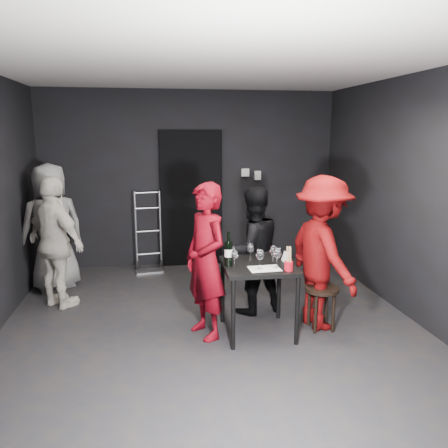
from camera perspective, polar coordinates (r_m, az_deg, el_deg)
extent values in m
cube|color=black|center=(4.78, -1.43, -13.75)|extent=(4.50, 5.00, 0.02)
cube|color=silver|center=(4.35, -1.62, 20.24)|extent=(4.50, 5.00, 0.02)
cube|color=black|center=(6.83, -4.35, 5.84)|extent=(4.50, 0.04, 2.70)
cube|color=black|center=(1.99, 8.32, -9.38)|extent=(4.50, 0.04, 2.70)
cube|color=black|center=(5.17, 24.07, 2.87)|extent=(0.04, 5.00, 2.70)
cube|color=black|center=(6.81, -4.27, 3.27)|extent=(0.95, 0.10, 2.10)
cube|color=#B7B7B2|center=(6.90, 2.77, 6.75)|extent=(0.12, 0.06, 0.12)
cube|color=#B7B7B2|center=(6.94, 4.39, 6.35)|extent=(0.10, 0.06, 0.14)
cylinder|color=#B2B2B7|center=(6.68, -11.42, -0.98)|extent=(0.03, 0.03, 1.21)
cylinder|color=#B2B2B7|center=(6.67, -8.30, -0.88)|extent=(0.03, 0.03, 1.21)
cube|color=#B2B2B7|center=(6.71, -9.68, -6.09)|extent=(0.40, 0.22, 0.03)
cylinder|color=black|center=(6.84, -11.23, -5.23)|extent=(0.04, 0.16, 0.16)
cylinder|color=black|center=(6.84, -8.17, -5.13)|extent=(0.04, 0.16, 0.16)
cube|color=black|center=(4.49, 4.52, -5.48)|extent=(0.72, 0.72, 0.04)
cylinder|color=black|center=(4.27, 1.20, -11.79)|extent=(0.04, 0.04, 0.71)
cylinder|color=black|center=(4.42, 9.55, -11.10)|extent=(0.04, 0.04, 0.71)
cylinder|color=black|center=(4.85, -0.18, -8.79)|extent=(0.04, 0.04, 0.71)
cylinder|color=black|center=(4.98, 7.18, -8.30)|extent=(0.04, 0.04, 0.71)
cylinder|color=black|center=(4.76, 12.68, -8.27)|extent=(0.36, 0.36, 0.04)
cylinder|color=black|center=(4.97, 13.19, -10.45)|extent=(0.04, 0.04, 0.41)
cylinder|color=black|center=(4.90, 11.04, -10.68)|extent=(0.04, 0.04, 0.41)
cylinder|color=black|center=(4.73, 11.87, -11.55)|extent=(0.04, 0.04, 0.41)
cylinder|color=black|center=(4.80, 14.09, -11.30)|extent=(0.04, 0.04, 0.41)
imported|color=maroon|center=(4.40, -2.40, -4.26)|extent=(0.63, 0.73, 1.69)
imported|color=black|center=(5.03, 3.72, -3.62)|extent=(0.78, 0.56, 1.45)
imported|color=#670708|center=(4.71, 12.74, -2.86)|extent=(0.76, 1.24, 1.79)
imported|color=silver|center=(5.50, -21.13, -1.90)|extent=(1.03, 1.01, 1.66)
imported|color=gray|center=(6.15, -21.61, 0.55)|extent=(1.05, 0.89, 1.89)
cube|color=white|center=(4.34, 5.31, -5.83)|extent=(0.31, 0.21, 0.00)
cylinder|color=black|center=(4.39, 0.60, -3.91)|extent=(0.08, 0.08, 0.24)
cylinder|color=black|center=(4.35, 0.60, -1.73)|extent=(0.03, 0.03, 0.10)
cylinder|color=white|center=(4.39, 0.60, -3.77)|extent=(0.08, 0.08, 0.08)
cylinder|color=#AA0B18|center=(4.30, 8.44, -5.44)|extent=(0.08, 0.08, 0.09)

